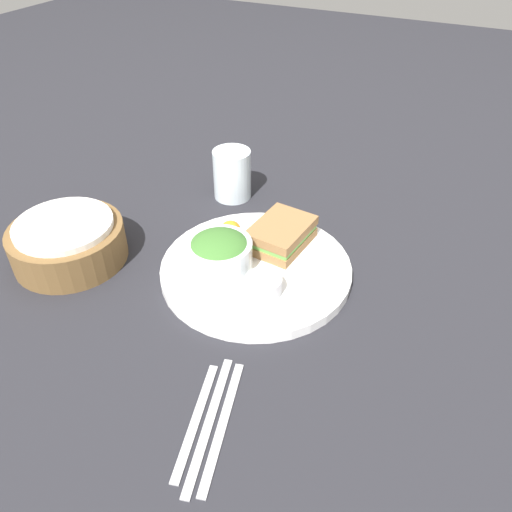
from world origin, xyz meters
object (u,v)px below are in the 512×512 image
(dressing_cup, at_px, (263,285))
(sandwich, at_px, (281,234))
(plate, at_px, (256,269))
(spoon, at_px, (196,419))
(bread_basket, at_px, (68,241))
(drink_glass, at_px, (232,174))
(knife, at_px, (209,421))
(fork, at_px, (223,424))
(salad_bowl, at_px, (219,252))

(dressing_cup, bearing_deg, sandwich, 11.77)
(plate, bearing_deg, spoon, -168.50)
(sandwich, distance_m, bread_basket, 0.39)
(drink_glass, xyz_separation_m, knife, (-0.51, -0.24, -0.05))
(bread_basket, bearing_deg, sandwich, -61.09)
(drink_glass, height_order, bread_basket, drink_glass)
(fork, bearing_deg, bread_basket, -128.30)
(drink_glass, height_order, fork, drink_glass)
(plate, distance_m, drink_glass, 0.27)
(dressing_cup, height_order, bread_basket, bread_basket)
(plate, distance_m, dressing_cup, 0.08)
(bread_basket, bearing_deg, knife, -114.90)
(sandwich, bearing_deg, spoon, -172.84)
(plate, bearing_deg, fork, -161.84)
(plate, bearing_deg, sandwich, -10.63)
(sandwich, distance_m, spoon, 0.38)
(spoon, bearing_deg, knife, 90.00)
(spoon, bearing_deg, drink_glass, -171.40)
(spoon, bearing_deg, salad_bowl, -171.71)
(spoon, bearing_deg, fork, 90.00)
(fork, bearing_deg, sandwich, 177.73)
(drink_glass, relative_size, spoon, 0.59)
(plate, relative_size, bread_basket, 1.65)
(salad_bowl, height_order, drink_glass, drink_glass)
(fork, bearing_deg, plate, -176.67)
(plate, xyz_separation_m, sandwich, (0.08, -0.01, 0.03))
(sandwich, height_order, knife, sandwich)
(drink_glass, height_order, spoon, drink_glass)
(spoon, bearing_deg, plate, 176.67)
(plate, relative_size, knife, 1.60)
(salad_bowl, height_order, bread_basket, salad_bowl)
(salad_bowl, relative_size, bread_basket, 0.56)
(salad_bowl, distance_m, dressing_cup, 0.10)
(fork, height_order, knife, same)
(knife, height_order, spoon, same)
(salad_bowl, bearing_deg, bread_basket, 106.22)
(sandwich, bearing_deg, dressing_cup, -168.23)
(sandwich, relative_size, spoon, 0.72)
(salad_bowl, xyz_separation_m, fork, (-0.26, -0.15, -0.05))
(bread_basket, height_order, fork, bread_basket)
(salad_bowl, bearing_deg, drink_glass, 23.77)
(sandwich, relative_size, bread_basket, 0.64)
(dressing_cup, distance_m, knife, 0.25)
(drink_glass, bearing_deg, fork, -153.00)
(plate, height_order, fork, plate)
(salad_bowl, bearing_deg, fork, -150.09)
(salad_bowl, xyz_separation_m, bread_basket, (-0.08, 0.27, -0.01))
(sandwich, bearing_deg, drink_glass, 51.70)
(salad_bowl, xyz_separation_m, dressing_cup, (-0.03, -0.10, -0.02))
(drink_glass, distance_m, bread_basket, 0.37)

